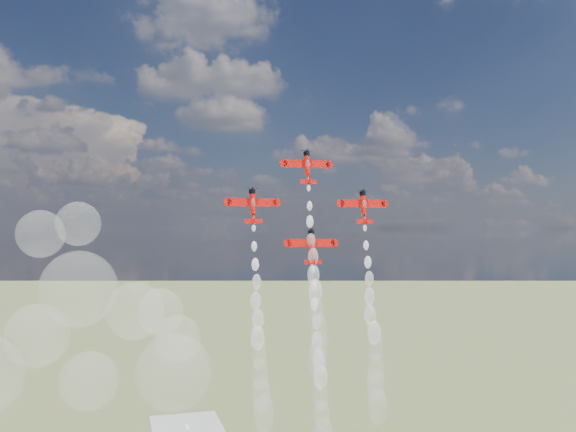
# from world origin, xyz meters

# --- Properties ---
(plane_lead) EXTENTS (13.14, 4.40, 9.31)m
(plane_lead) POSITION_xyz_m (19.83, 20.45, 102.75)
(plane_lead) COLOR red
(plane_lead) RESTS_ON ground
(plane_left) EXTENTS (13.14, 4.40, 9.31)m
(plane_left) POSITION_xyz_m (4.24, 18.46, 92.02)
(plane_left) COLOR red
(plane_left) RESTS_ON ground
(plane_right) EXTENTS (13.14, 4.40, 9.31)m
(plane_right) POSITION_xyz_m (35.42, 18.46, 92.02)
(plane_right) COLOR red
(plane_right) RESTS_ON ground
(plane_slot) EXTENTS (13.14, 4.40, 9.31)m
(plane_slot) POSITION_xyz_m (19.83, 16.47, 81.29)
(plane_slot) COLOR red
(plane_slot) RESTS_ON ground
(smoke_trail_lead) EXTENTS (5.87, 12.07, 48.63)m
(smoke_trail_lead) POSITION_xyz_m (19.88, 12.60, 60.83)
(smoke_trail_lead) COLOR white
(smoke_trail_lead) RESTS_ON plane_lead
(smoke_trail_left) EXTENTS (5.36, 11.95, 48.39)m
(smoke_trail_left) POSITION_xyz_m (4.54, 10.57, 50.18)
(smoke_trail_left) COLOR white
(smoke_trail_left) RESTS_ON plane_left
(smoke_trail_right) EXTENTS (5.21, 11.52, 49.27)m
(smoke_trail_right) POSITION_xyz_m (35.24, 10.54, 49.97)
(smoke_trail_right) COLOR white
(smoke_trail_right) RESTS_ON plane_right
(smoke_trail_slot) EXTENTS (5.47, 11.40, 48.86)m
(smoke_trail_slot) POSITION_xyz_m (20.03, 8.54, 39.44)
(smoke_trail_slot) COLOR white
(smoke_trail_slot) RESTS_ON plane_slot
(drifted_smoke_cloud) EXTENTS (65.19, 28.58, 52.90)m
(drifted_smoke_cloud) POSITION_xyz_m (-36.49, 21.11, 59.55)
(drifted_smoke_cloud) COLOR white
(drifted_smoke_cloud) RESTS_ON ground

